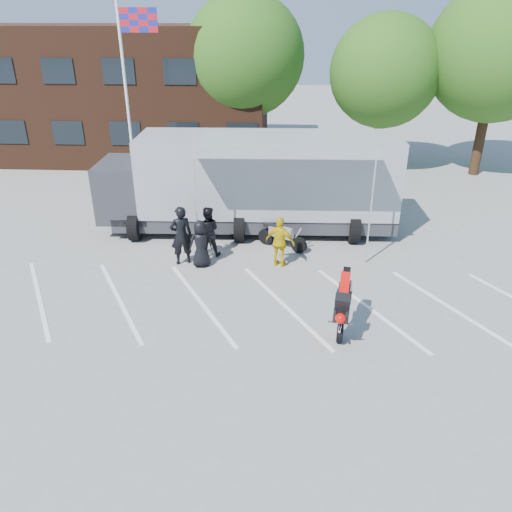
# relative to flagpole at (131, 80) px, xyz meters

# --- Properties ---
(ground) EXTENTS (100.00, 100.00, 0.00)m
(ground) POSITION_rel_flagpole_xyz_m (6.24, -10.00, -5.05)
(ground) COLOR gray
(ground) RESTS_ON ground
(parking_bay_lines) EXTENTS (18.09, 13.33, 0.01)m
(parking_bay_lines) POSITION_rel_flagpole_xyz_m (6.24, -9.00, -5.05)
(parking_bay_lines) COLOR white
(parking_bay_lines) RESTS_ON ground
(office_building) EXTENTS (18.00, 8.00, 7.00)m
(office_building) POSITION_rel_flagpole_xyz_m (-3.76, 8.00, -1.55)
(office_building) COLOR #422315
(office_building) RESTS_ON ground
(flagpole) EXTENTS (1.61, 0.12, 8.00)m
(flagpole) POSITION_rel_flagpole_xyz_m (0.00, 0.00, 0.00)
(flagpole) COLOR white
(flagpole) RESTS_ON ground
(tree_left) EXTENTS (6.12, 6.12, 8.64)m
(tree_left) POSITION_rel_flagpole_xyz_m (4.24, 6.00, 0.51)
(tree_left) COLOR #382314
(tree_left) RESTS_ON ground
(tree_mid) EXTENTS (5.44, 5.44, 7.68)m
(tree_mid) POSITION_rel_flagpole_xyz_m (11.24, 5.00, -0.11)
(tree_mid) COLOR #382314
(tree_mid) RESTS_ON ground
(tree_right) EXTENTS (6.46, 6.46, 9.12)m
(tree_right) POSITION_rel_flagpole_xyz_m (16.24, 4.50, 0.82)
(tree_right) COLOR #382314
(tree_right) RESTS_ON ground
(transporter_truck) EXTENTS (11.53, 5.78, 3.62)m
(transporter_truck) POSITION_rel_flagpole_xyz_m (5.30, -3.51, -5.05)
(transporter_truck) COLOR #93989C
(transporter_truck) RESTS_ON ground
(parked_motorcycle) EXTENTS (2.02, 1.53, 1.02)m
(parked_motorcycle) POSITION_rel_flagpole_xyz_m (6.36, -5.17, -5.05)
(parked_motorcycle) COLOR #AEAEB3
(parked_motorcycle) RESTS_ON ground
(stunt_bike_rider) EXTENTS (1.06, 1.76, 1.94)m
(stunt_bike_rider) POSITION_rel_flagpole_xyz_m (7.99, -10.08, -5.05)
(stunt_bike_rider) COLOR black
(stunt_bike_rider) RESTS_ON ground
(spectator_leather_a) EXTENTS (0.90, 0.74, 1.59)m
(spectator_leather_a) POSITION_rel_flagpole_xyz_m (3.72, -6.68, -4.26)
(spectator_leather_a) COLOR black
(spectator_leather_a) RESTS_ON ground
(spectator_leather_b) EXTENTS (0.86, 0.74, 2.01)m
(spectator_leather_b) POSITION_rel_flagpole_xyz_m (3.06, -6.51, -4.05)
(spectator_leather_b) COLOR black
(spectator_leather_b) RESTS_ON ground
(spectator_leather_c) EXTENTS (0.93, 0.77, 1.76)m
(spectator_leather_c) POSITION_rel_flagpole_xyz_m (3.83, -5.86, -4.17)
(spectator_leather_c) COLOR black
(spectator_leather_c) RESTS_ON ground
(spectator_hivis) EXTENTS (1.08, 0.76, 1.71)m
(spectator_hivis) POSITION_rel_flagpole_xyz_m (6.30, -6.54, -4.20)
(spectator_hivis) COLOR #DFBA0B
(spectator_hivis) RESTS_ON ground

